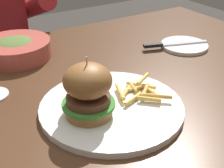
# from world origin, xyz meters

# --- Properties ---
(dining_table) EXTENTS (1.46, 0.82, 0.74)m
(dining_table) POSITION_xyz_m (0.00, 0.00, 0.66)
(dining_table) COLOR #472B19
(dining_table) RESTS_ON ground
(main_plate) EXTENTS (0.31, 0.31, 0.01)m
(main_plate) POSITION_xyz_m (0.04, -0.13, 0.75)
(main_plate) COLOR white
(main_plate) RESTS_ON dining_table
(burger_sandwich) EXTENTS (0.11, 0.11, 0.13)m
(burger_sandwich) POSITION_xyz_m (-0.02, -0.14, 0.81)
(burger_sandwich) COLOR #9E6B38
(burger_sandwich) RESTS_ON main_plate
(fries_pile) EXTENTS (0.11, 0.12, 0.03)m
(fries_pile) POSITION_xyz_m (0.11, -0.13, 0.76)
(fries_pile) COLOR #E0B251
(fries_pile) RESTS_ON main_plate
(bread_plate) EXTENTS (0.15, 0.15, 0.01)m
(bread_plate) POSITION_xyz_m (0.42, 0.05, 0.74)
(bread_plate) COLOR white
(bread_plate) RESTS_ON dining_table
(table_knife) EXTENTS (0.20, 0.08, 0.01)m
(table_knife) POSITION_xyz_m (0.37, 0.07, 0.75)
(table_knife) COLOR silver
(table_knife) RESTS_ON bread_plate
(soup_bowl) EXTENTS (0.20, 0.20, 0.06)m
(soup_bowl) POSITION_xyz_m (-0.05, 0.25, 0.77)
(soup_bowl) COLOR #B24C42
(soup_bowl) RESTS_ON dining_table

